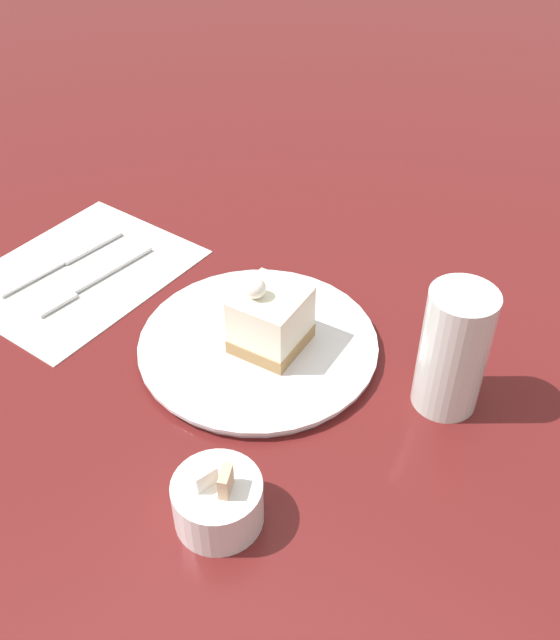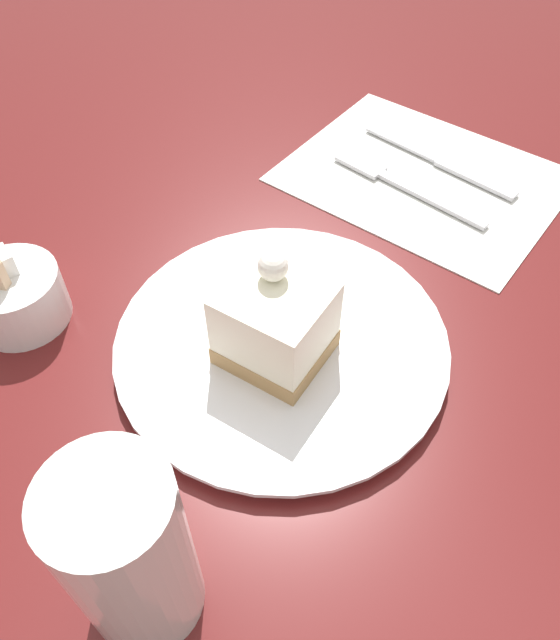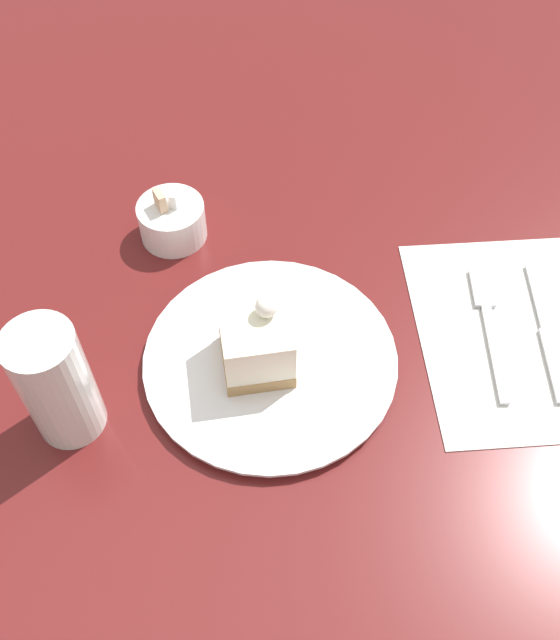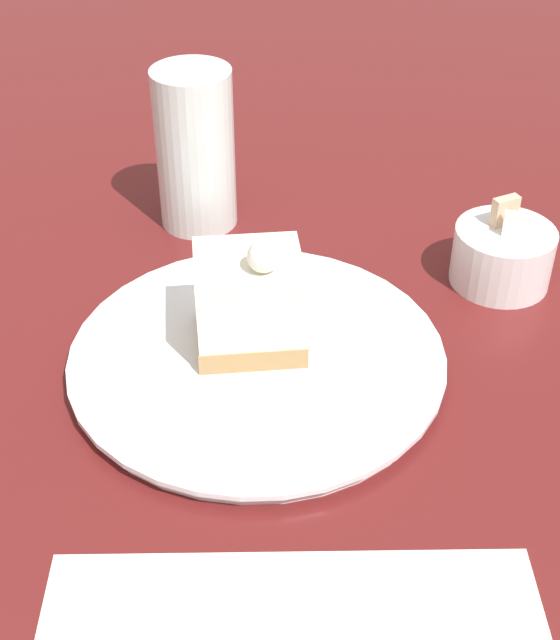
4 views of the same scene
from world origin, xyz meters
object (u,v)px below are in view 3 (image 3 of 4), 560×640
plate (270,360)px  knife (549,342)px  drinking_glass (56,384)px  cake_slice (257,342)px  sugar_bowl (172,220)px  fork (489,320)px

plate → knife: plate is taller
plate → drinking_glass: (-0.19, -0.03, 0.06)m
cake_slice → sugar_bowl: cake_slice is taller
fork → drinking_glass: drinking_glass is taller
plate → sugar_bowl: 0.21m
cake_slice → fork: size_ratio=0.51×
sugar_bowl → drinking_glass: 0.25m
knife → fork: bearing=154.4°
sugar_bowl → drinking_glass: bearing=-118.6°
plate → sugar_bowl: sugar_bowl is taller
sugar_bowl → cake_slice: bearing=-72.7°
plate → cake_slice: size_ratio=2.94×
plate → drinking_glass: drinking_glass is taller
cake_slice → fork: bearing=4.0°
plate → fork: bearing=1.3°
cake_slice → knife: 0.30m
cake_slice → sugar_bowl: size_ratio=1.14×
cake_slice → drinking_glass: (-0.18, -0.02, 0.02)m
plate → fork: size_ratio=1.50×
knife → drinking_glass: drinking_glass is taller
cake_slice → drinking_glass: bearing=-170.7°
cake_slice → drinking_glass: drinking_glass is taller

